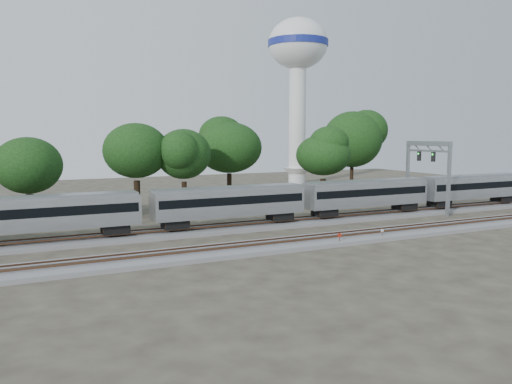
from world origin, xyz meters
The scene contains 15 objects.
ground centered at (0.00, 0.00, 0.00)m, with size 160.00×160.00×0.00m, color #383328.
track_far centered at (0.00, 6.00, 0.21)m, with size 160.00×5.00×0.73m.
track_near centered at (0.00, -4.00, 0.21)m, with size 160.00×5.00×0.73m.
train centered at (18.30, 6.00, 3.19)m, with size 127.37×3.10×4.57m.
switch_stand_red centered at (5.94, -5.74, 0.74)m, with size 0.37×0.12×1.16m.
switch_stand_white centered at (11.41, -5.32, 0.68)m, with size 0.34×0.06×1.06m.
switch_lever centered at (7.39, -5.28, 0.15)m, with size 0.50×0.30×0.30m, color #512D19.
water_tower centered at (32.03, 47.41, 25.57)m, with size 12.47×12.47×34.51m.
signal_gantry centered at (28.20, 6.00, 7.03)m, with size 0.67×7.94×9.65m.
tree_2 centered at (-20.42, 17.05, 7.04)m, with size 7.18×7.18×10.12m.
tree_3 centered at (-7.60, 20.51, 8.44)m, with size 8.60×8.60×12.12m.
tree_4 centered at (-1.62, 19.22, 7.94)m, with size 8.09×8.09×11.41m.
tree_5 centered at (7.70, 26.07, 8.55)m, with size 8.70×8.70×12.27m.
tree_6 centered at (18.79, 16.97, 7.54)m, with size 7.69×7.69×10.84m.
tree_7 centered at (32.13, 28.17, 9.68)m, with size 9.85×9.85×13.88m.
Camera 1 is at (-21.32, -44.49, 10.48)m, focal length 35.00 mm.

